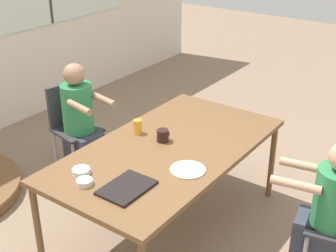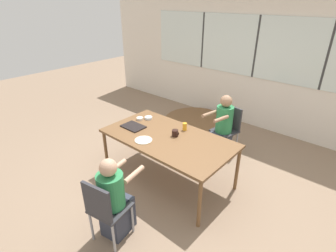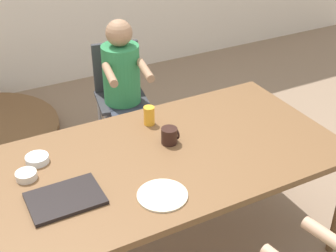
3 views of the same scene
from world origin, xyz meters
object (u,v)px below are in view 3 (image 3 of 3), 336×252
Objects in this scene: chair_for_man_blue_shirt at (119,86)px; coffee_mug at (170,136)px; person_man_blue_shirt at (123,96)px; bowl_white_shallow at (37,159)px; juice_glass at (149,116)px; bowl_cereal at (26,175)px.

chair_for_man_blue_shirt reaches higher than coffee_mug.
person_man_blue_shirt is 8.99× the size of bowl_white_shallow.
bowl_white_shallow is (-0.72, -0.08, -0.04)m from juice_glass.
chair_for_man_blue_shirt is at bearing 78.18° from juice_glass.
person_man_blue_shirt reaches higher than coffee_mug.
chair_for_man_blue_shirt is at bearing -90.00° from person_man_blue_shirt.
bowl_white_shallow is (-0.73, 0.17, -0.03)m from coffee_mug.
coffee_mug is 0.82m from bowl_cereal.
person_man_blue_shirt is 1.33m from bowl_white_shallow.
coffee_mug is (-0.20, -1.27, 0.29)m from chair_for_man_blue_shirt.
bowl_white_shallow is at bearing 167.05° from coffee_mug.
coffee_mug is 0.75m from bowl_white_shallow.
chair_for_man_blue_shirt is 0.77× the size of person_man_blue_shirt.
coffee_mug reaches higher than bowl_cereal.
chair_for_man_blue_shirt is 7.38× the size of juice_glass.
chair_for_man_blue_shirt is at bearing 80.91° from coffee_mug.
bowl_cereal is at bearing 176.60° from coffee_mug.
coffee_mug is at bearing -3.40° from bowl_cereal.
coffee_mug is 0.91× the size of bowl_cereal.
chair_for_man_blue_shirt reaches higher than bowl_cereal.
chair_for_man_blue_shirt is 1.32m from coffee_mug.
person_man_blue_shirt reaches higher than juice_glass.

